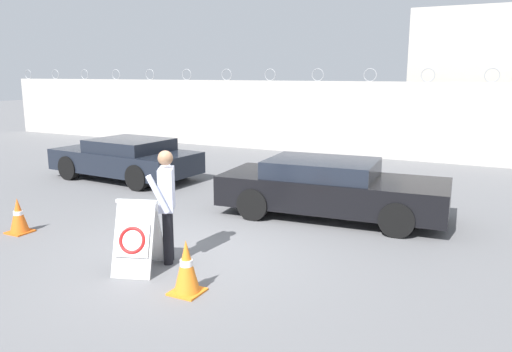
{
  "coord_description": "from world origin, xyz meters",
  "views": [
    {
      "loc": [
        4.58,
        -6.66,
        3.0
      ],
      "look_at": [
        0.17,
        1.95,
        1.0
      ],
      "focal_mm": 35.0,
      "sensor_mm": 36.0,
      "label": 1
    }
  ],
  "objects_px": {
    "barricade_sign": "(137,236)",
    "parked_car_front_coupe": "(126,158)",
    "security_guard": "(167,200)",
    "traffic_cone_mid": "(18,216)",
    "parked_car_rear_sedan": "(330,188)",
    "traffic_cone_near": "(187,267)"
  },
  "relations": [
    {
      "from": "traffic_cone_mid",
      "to": "parked_car_front_coupe",
      "type": "relative_size",
      "value": 0.15
    },
    {
      "from": "barricade_sign",
      "to": "parked_car_front_coupe",
      "type": "distance_m",
      "value": 7.04
    },
    {
      "from": "barricade_sign",
      "to": "parked_car_rear_sedan",
      "type": "xyz_separation_m",
      "value": [
        1.66,
        4.18,
        0.07
      ]
    },
    {
      "from": "traffic_cone_mid",
      "to": "parked_car_rear_sedan",
      "type": "xyz_separation_m",
      "value": [
        4.92,
        3.75,
        0.29
      ]
    },
    {
      "from": "barricade_sign",
      "to": "parked_car_rear_sedan",
      "type": "distance_m",
      "value": 4.5
    },
    {
      "from": "parked_car_front_coupe",
      "to": "parked_car_rear_sedan",
      "type": "height_order",
      "value": "parked_car_rear_sedan"
    },
    {
      "from": "security_guard",
      "to": "barricade_sign",
      "type": "bearing_deg",
      "value": -51.77
    },
    {
      "from": "barricade_sign",
      "to": "traffic_cone_near",
      "type": "height_order",
      "value": "barricade_sign"
    },
    {
      "from": "traffic_cone_mid",
      "to": "parked_car_rear_sedan",
      "type": "height_order",
      "value": "parked_car_rear_sedan"
    },
    {
      "from": "security_guard",
      "to": "parked_car_front_coupe",
      "type": "distance_m",
      "value": 6.83
    },
    {
      "from": "traffic_cone_near",
      "to": "traffic_cone_mid",
      "type": "bearing_deg",
      "value": 170.31
    },
    {
      "from": "security_guard",
      "to": "traffic_cone_near",
      "type": "relative_size",
      "value": 2.37
    },
    {
      "from": "traffic_cone_mid",
      "to": "parked_car_rear_sedan",
      "type": "relative_size",
      "value": 0.14
    },
    {
      "from": "security_guard",
      "to": "traffic_cone_mid",
      "type": "distance_m",
      "value": 3.52
    },
    {
      "from": "traffic_cone_mid",
      "to": "barricade_sign",
      "type": "bearing_deg",
      "value": -7.51
    },
    {
      "from": "security_guard",
      "to": "parked_car_rear_sedan",
      "type": "relative_size",
      "value": 0.38
    },
    {
      "from": "traffic_cone_near",
      "to": "parked_car_front_coupe",
      "type": "xyz_separation_m",
      "value": [
        -5.91,
        5.49,
        0.23
      ]
    },
    {
      "from": "barricade_sign",
      "to": "parked_car_rear_sedan",
      "type": "height_order",
      "value": "parked_car_rear_sedan"
    },
    {
      "from": "barricade_sign",
      "to": "security_guard",
      "type": "height_order",
      "value": "security_guard"
    },
    {
      "from": "security_guard",
      "to": "parked_car_rear_sedan",
      "type": "xyz_separation_m",
      "value": [
        1.46,
        3.67,
        -0.4
      ]
    },
    {
      "from": "security_guard",
      "to": "traffic_cone_near",
      "type": "height_order",
      "value": "security_guard"
    },
    {
      "from": "parked_car_front_coupe",
      "to": "parked_car_rear_sedan",
      "type": "xyz_separation_m",
      "value": [
        6.44,
        -0.99,
        0.02
      ]
    }
  ]
}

